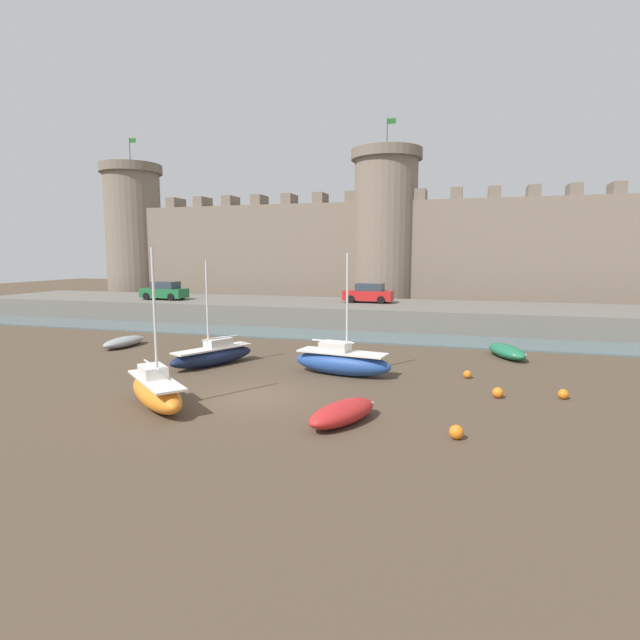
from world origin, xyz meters
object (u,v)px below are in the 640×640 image
object	(u,v)px
rowboat_near_channel_right	(507,351)
rowboat_foreground_left	(124,342)
sailboat_foreground_centre	(156,391)
sailboat_foreground_right	(342,361)
mooring_buoy_mid_mud	(498,393)
mooring_buoy_near_shore	(467,374)
mooring_buoy_near_channel	(456,432)
car_quay_east	(369,293)
rowboat_midflat_right	(343,412)
mooring_buoy_off_centre	(563,394)
car_quay_centre_east	(164,291)
sailboat_near_channel_left	(213,355)

from	to	relation	value
rowboat_near_channel_right	rowboat_foreground_left	world-z (taller)	rowboat_near_channel_right
rowboat_foreground_left	sailboat_foreground_centre	bearing A→B (deg)	-47.56
sailboat_foreground_right	mooring_buoy_mid_mud	size ratio (longest dim) A/B	13.47
mooring_buoy_near_shore	mooring_buoy_near_channel	bearing A→B (deg)	-92.33
mooring_buoy_near_channel	sailboat_foreground_centre	bearing A→B (deg)	178.91
rowboat_near_channel_right	sailboat_foreground_right	world-z (taller)	sailboat_foreground_right
rowboat_near_channel_right	mooring_buoy_near_shore	world-z (taller)	rowboat_near_channel_right
rowboat_foreground_left	car_quay_east	bearing A→B (deg)	51.48
mooring_buoy_mid_mud	rowboat_midflat_right	bearing A→B (deg)	-138.03
rowboat_near_channel_right	mooring_buoy_off_centre	world-z (taller)	rowboat_near_channel_right
rowboat_midflat_right	mooring_buoy_off_centre	size ratio (longest dim) A/B	8.58
sailboat_foreground_centre	car_quay_centre_east	size ratio (longest dim) A/B	1.43
rowboat_foreground_left	mooring_buoy_mid_mud	xyz separation A→B (m)	(21.58, -5.19, -0.11)
rowboat_foreground_left	mooring_buoy_near_shore	world-z (taller)	rowboat_foreground_left
rowboat_foreground_left	sailboat_foreground_right	xyz separation A→B (m)	(14.67, -3.21, 0.32)
rowboat_midflat_right	mooring_buoy_off_centre	distance (m)	9.32
rowboat_foreground_left	car_quay_east	world-z (taller)	car_quay_east
mooring_buoy_off_centre	car_quay_centre_east	bearing A→B (deg)	149.23
sailboat_near_channel_left	sailboat_foreground_right	world-z (taller)	sailboat_foreground_right
sailboat_near_channel_left	sailboat_foreground_centre	size ratio (longest dim) A/B	0.90
sailboat_foreground_right	mooring_buoy_near_shore	world-z (taller)	sailboat_foreground_right
car_quay_centre_east	sailboat_foreground_centre	bearing A→B (deg)	-57.18
rowboat_midflat_right	sailboat_foreground_right	bearing A→B (deg)	104.22
mooring_buoy_off_centre	mooring_buoy_near_channel	xyz separation A→B (m)	(-3.97, -5.66, 0.03)
sailboat_foreground_right	mooring_buoy_off_centre	world-z (taller)	sailboat_foreground_right
sailboat_near_channel_left	sailboat_foreground_right	bearing A→B (deg)	-0.65
rowboat_near_channel_right	mooring_buoy_off_centre	size ratio (longest dim) A/B	9.18
sailboat_near_channel_left	car_quay_centre_east	world-z (taller)	sailboat_near_channel_left
mooring_buoy_off_centre	mooring_buoy_near_channel	bearing A→B (deg)	-125.05
sailboat_near_channel_left	rowboat_foreground_left	distance (m)	8.45
rowboat_near_channel_right	mooring_buoy_near_channel	size ratio (longest dim) A/B	8.14
sailboat_foreground_centre	mooring_buoy_off_centre	distance (m)	15.81
rowboat_midflat_right	car_quay_east	distance (m)	25.80
sailboat_near_channel_left	sailboat_foreground_right	size ratio (longest dim) A/B	0.93
sailboat_near_channel_left	mooring_buoy_off_centre	size ratio (longest dim) A/B	13.41
sailboat_foreground_centre	mooring_buoy_mid_mud	bearing A→B (deg)	21.64
rowboat_foreground_left	mooring_buoy_near_shore	bearing A→B (deg)	-6.22
mooring_buoy_mid_mud	mooring_buoy_near_channel	xyz separation A→B (m)	(-1.49, -5.11, 0.01)
sailboat_foreground_right	mooring_buoy_near_shore	size ratio (longest dim) A/B	15.52
car_quay_east	sailboat_foreground_right	bearing A→B (deg)	-82.93
sailboat_foreground_centre	car_quay_east	bearing A→B (deg)	83.06
sailboat_near_channel_left	mooring_buoy_off_centre	xyz separation A→B (m)	(16.22, -1.51, -0.36)
mooring_buoy_near_channel	car_quay_centre_east	world-z (taller)	car_quay_centre_east
rowboat_midflat_right	car_quay_centre_east	world-z (taller)	car_quay_centre_east
sailboat_foreground_right	car_quay_centre_east	world-z (taller)	sailboat_foreground_right
mooring_buoy_off_centre	mooring_buoy_near_shore	bearing A→B (deg)	146.46
sailboat_foreground_right	car_quay_east	size ratio (longest dim) A/B	1.39
rowboat_near_channel_right	car_quay_east	xyz separation A→B (m)	(-10.16, 12.31, 2.06)
rowboat_near_channel_right	mooring_buoy_near_channel	bearing A→B (deg)	-100.14
rowboat_foreground_left	mooring_buoy_mid_mud	bearing A→B (deg)	-13.53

